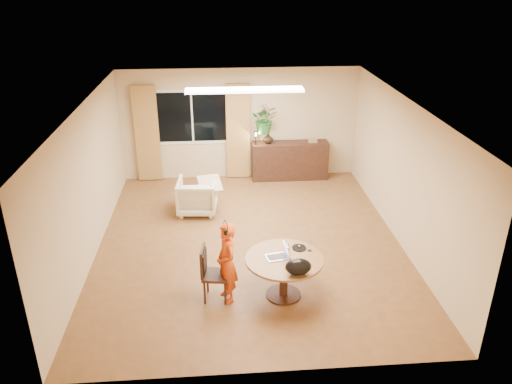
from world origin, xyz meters
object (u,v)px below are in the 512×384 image
child (227,263)px  armchair (197,196)px  dining_table (284,266)px  dining_chair (216,274)px  sideboard (290,161)px

child → armchair: 3.09m
dining_table → dining_chair: bearing=178.9°
child → armchair: bearing=172.6°
dining_chair → sideboard: 4.99m
dining_table → armchair: size_ratio=1.48×
dining_table → child: 0.87m
dining_table → child: bearing=-179.1°
child → dining_table: bearing=73.5°
dining_chair → armchair: dining_chair is taller
child → dining_chair: bearing=-118.6°
dining_table → sideboard: bearing=80.8°
armchair → sideboard: 2.72m
child → sideboard: (1.62, 4.69, -0.19)m
sideboard → dining_table: bearing=-99.2°
dining_table → dining_chair: size_ratio=1.35×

